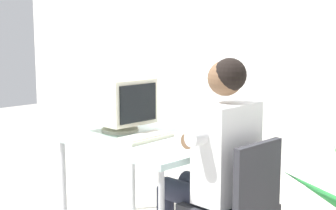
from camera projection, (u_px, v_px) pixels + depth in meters
wall_back at (298, 22)px, 4.01m from camera, size 8.00×0.10×3.00m
desk at (145, 146)px, 3.38m from camera, size 1.11×0.77×0.72m
crt_monitor at (120, 101)px, 3.55m from camera, size 0.40×0.38×0.38m
keyboard at (145, 137)px, 3.31m from camera, size 0.20×0.42×0.03m
office_chair at (238, 202)px, 2.83m from camera, size 0.43×0.43×0.85m
person_seated at (213, 159)px, 2.92m from camera, size 0.70×0.57×1.30m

